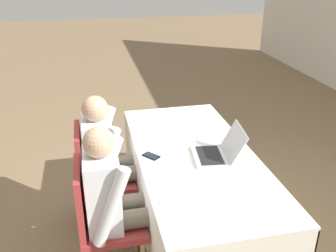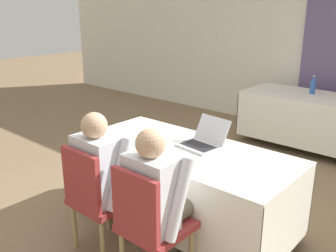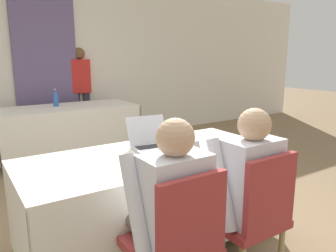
# 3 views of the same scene
# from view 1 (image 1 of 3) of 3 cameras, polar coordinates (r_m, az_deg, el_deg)

# --- Properties ---
(ground_plane) EXTENTS (24.00, 24.00, 0.00)m
(ground_plane) POSITION_cam_1_polar(r_m,az_deg,el_deg) (3.26, 3.83, -15.76)
(ground_plane) COLOR #846B4C
(conference_table_near) EXTENTS (1.93, 0.87, 0.74)m
(conference_table_near) POSITION_cam_1_polar(r_m,az_deg,el_deg) (2.93, 4.14, -7.17)
(conference_table_near) COLOR white
(conference_table_near) RESTS_ON ground_plane
(laptop) EXTENTS (0.37, 0.39, 0.23)m
(laptop) POSITION_cam_1_polar(r_m,az_deg,el_deg) (2.78, 7.45, -3.94)
(laptop) COLOR #B7B7BC
(laptop) RESTS_ON conference_table_near
(cell_phone) EXTENTS (0.14, 0.13, 0.01)m
(cell_phone) POSITION_cam_1_polar(r_m,az_deg,el_deg) (2.79, -2.59, -4.59)
(cell_phone) COLOR black
(cell_phone) RESTS_ON conference_table_near
(paper_beside_laptop) EXTENTS (0.31, 0.35, 0.00)m
(paper_beside_laptop) POSITION_cam_1_polar(r_m,az_deg,el_deg) (2.50, 7.32, -8.68)
(paper_beside_laptop) COLOR white
(paper_beside_laptop) RESTS_ON conference_table_near
(chair_near_left) EXTENTS (0.44, 0.44, 0.90)m
(chair_near_left) POSITION_cam_1_polar(r_m,az_deg,el_deg) (3.11, -10.74, -7.12)
(chair_near_left) COLOR tan
(chair_near_left) RESTS_ON ground_plane
(chair_near_right) EXTENTS (0.44, 0.44, 0.90)m
(chair_near_right) POSITION_cam_1_polar(r_m,az_deg,el_deg) (2.64, -10.17, -13.50)
(chair_near_right) COLOR tan
(chair_near_right) RESTS_ON ground_plane
(person_checkered_shirt) EXTENTS (0.50, 0.52, 1.16)m
(person_checkered_shirt) POSITION_cam_1_polar(r_m,az_deg,el_deg) (3.04, -9.04, -4.37)
(person_checkered_shirt) COLOR #665B4C
(person_checkered_shirt) RESTS_ON ground_plane
(person_white_shirt) EXTENTS (0.50, 0.52, 1.16)m
(person_white_shirt) POSITION_cam_1_polar(r_m,az_deg,el_deg) (2.55, -8.09, -10.44)
(person_white_shirt) COLOR #665B4C
(person_white_shirt) RESTS_ON ground_plane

